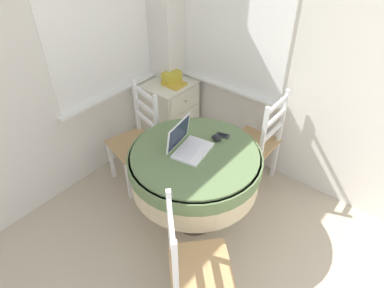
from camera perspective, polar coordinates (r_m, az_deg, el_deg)
corner_room_shell at (r=2.39m, az=2.94°, el=9.95°), size 4.47×5.24×2.55m
round_dining_table at (r=2.67m, az=0.48°, el=-3.88°), size 1.03×1.03×0.76m
laptop at (r=2.57m, az=-0.71°, el=-0.09°), size 0.34×0.30×0.23m
computer_mouse at (r=2.69m, az=4.13°, el=1.01°), size 0.06×0.09×0.04m
cell_phone at (r=2.75m, az=5.09°, el=1.46°), size 0.09×0.12×0.01m
dining_chair_near_back_window at (r=3.23m, az=-9.13°, el=0.49°), size 0.48×0.49×0.98m
dining_chair_near_right_window at (r=3.22m, az=10.90°, el=0.13°), size 0.41×0.39×0.98m
dining_chair_camera_near at (r=2.28m, az=0.24°, el=-19.93°), size 0.56×0.56×0.98m
corner_cabinet at (r=3.76m, az=-3.73°, el=5.21°), size 0.52×0.48×0.74m
storage_box at (r=3.56m, az=-3.41°, el=11.08°), size 0.18×0.13×0.11m
book_on_cabinet at (r=3.52m, az=-3.00°, el=9.98°), size 0.18×0.21×0.02m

